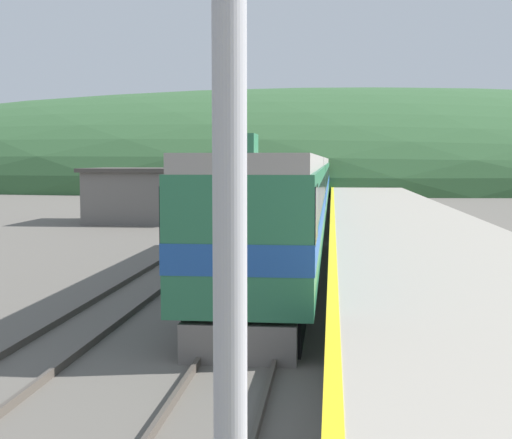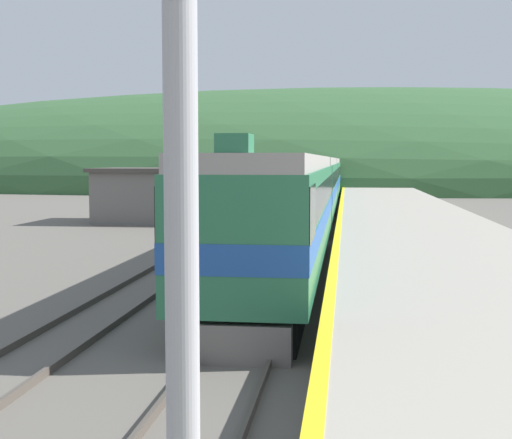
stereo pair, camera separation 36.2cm
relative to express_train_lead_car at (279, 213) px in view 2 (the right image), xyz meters
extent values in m
cube|color=#4C443D|center=(-0.72, 47.23, -2.10)|extent=(0.08, 180.00, 0.16)
cube|color=#4C443D|center=(0.72, 47.23, -2.10)|extent=(0.08, 180.00, 0.16)
cube|color=#4C443D|center=(-4.62, 47.23, -2.10)|extent=(0.08, 180.00, 0.16)
cube|color=#4C443D|center=(-3.19, 47.23, -2.10)|extent=(0.08, 180.00, 0.16)
cube|color=#9E9689|center=(5.23, 27.23, -1.66)|extent=(7.14, 140.00, 1.04)
cube|color=yellow|center=(1.78, 27.23, -1.14)|extent=(0.24, 140.00, 0.01)
ellipsoid|color=#335B33|center=(0.00, 98.15, -2.18)|extent=(211.00, 94.95, 30.38)
cube|color=slate|center=(-8.91, 20.74, -0.62)|extent=(8.26, 5.26, 3.12)
cube|color=#47423D|center=(-8.91, 20.74, 1.05)|extent=(8.76, 5.76, 0.24)
cube|color=black|center=(0.00, 0.23, -1.76)|extent=(2.36, 18.41, 0.85)
cube|color=#286B47|center=(0.00, 0.23, 0.04)|extent=(2.87, 19.58, 2.74)
cube|color=#1E4C99|center=(0.00, 0.23, -0.18)|extent=(2.90, 19.60, 0.60)
cube|color=black|center=(0.00, 0.23, 0.64)|extent=(2.90, 18.41, 0.82)
cube|color=gray|center=(0.00, 0.23, 1.61)|extent=(2.70, 19.58, 0.40)
cube|color=black|center=(0.00, -8.43, 0.64)|extent=(2.91, 2.20, 1.10)
cube|color=#286B47|center=(0.00, -9.11, 1.99)|extent=(0.64, 0.80, 0.36)
cube|color=slate|center=(0.00, -9.36, -1.80)|extent=(2.24, 0.40, 0.77)
cube|color=black|center=(0.00, 20.73, -1.76)|extent=(2.36, 18.43, 0.85)
cube|color=#286B47|center=(0.00, 20.73, 0.04)|extent=(2.87, 19.61, 2.74)
cube|color=#1E4C99|center=(0.00, 20.73, -0.18)|extent=(2.90, 19.63, 0.60)
cube|color=black|center=(0.00, 20.73, 0.64)|extent=(2.90, 18.43, 0.82)
cube|color=gray|center=(0.00, 20.73, 1.61)|extent=(2.70, 19.61, 0.40)
cube|color=black|center=(0.00, 41.24, -1.76)|extent=(2.36, 18.43, 0.85)
cube|color=#286B47|center=(0.00, 41.24, 0.04)|extent=(2.87, 19.61, 2.74)
cube|color=#1E4C99|center=(0.00, 41.24, -0.18)|extent=(2.90, 19.63, 0.60)
cube|color=black|center=(0.00, 41.24, 0.64)|extent=(2.90, 18.43, 0.82)
cube|color=gray|center=(0.00, 41.24, 1.61)|extent=(2.70, 19.61, 0.40)
cube|color=black|center=(0.00, 61.75, -1.76)|extent=(2.36, 18.43, 0.85)
cube|color=#286B47|center=(0.00, 61.75, 0.04)|extent=(2.87, 19.61, 2.74)
cube|color=#1E4C99|center=(0.00, 61.75, -0.18)|extent=(2.90, 19.63, 0.60)
cube|color=black|center=(0.00, 61.75, 0.64)|extent=(2.90, 18.43, 0.82)
cube|color=gray|center=(0.00, 61.75, 1.61)|extent=(2.70, 19.61, 0.40)
cylinder|color=#9E9EA3|center=(1.17, -18.45, 2.26)|extent=(0.20, 0.20, 8.88)
camera|label=1|loc=(1.75, -22.49, 1.68)|focal=50.00mm
camera|label=2|loc=(2.11, -22.45, 1.68)|focal=50.00mm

